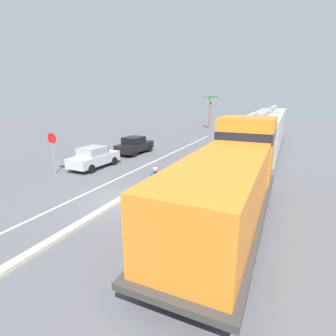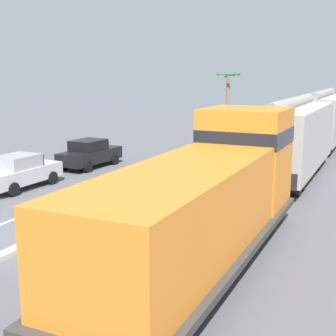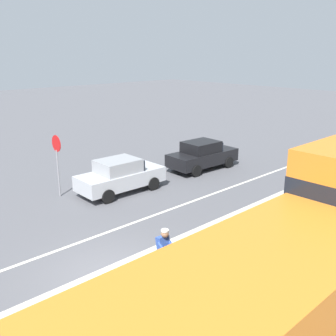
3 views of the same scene
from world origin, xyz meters
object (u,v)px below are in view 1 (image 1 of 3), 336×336
object	(u,v)px
parked_car_black	(134,145)
cyclist	(155,184)
palm_tree_near	(211,104)
hopper_car_lead	(261,136)
hopper_car_middle	(271,123)
parked_car_silver	(94,157)
locomotive	(232,179)
stop_sign	(53,145)

from	to	relation	value
parked_car_black	cyclist	xyz separation A→B (m)	(7.02, -9.36, 0.00)
cyclist	palm_tree_near	xyz separation A→B (m)	(-6.23, 32.41, 3.17)
palm_tree_near	hopper_car_lead	bearing A→B (deg)	-63.70
hopper_car_middle	parked_car_silver	xyz separation A→B (m)	(-11.12, -19.58, -1.26)
cyclist	palm_tree_near	distance (m)	33.16
parked_car_black	locomotive	bearing A→B (deg)	-41.73
cyclist	stop_sign	size ratio (longest dim) A/B	0.60
stop_sign	palm_tree_near	xyz separation A→B (m)	(2.33, 31.12, 1.96)
hopper_car_lead	parked_car_black	distance (m)	11.35
hopper_car_lead	stop_sign	distance (m)	16.31
locomotive	parked_car_black	size ratio (longest dim) A/B	2.72
hopper_car_middle	parked_car_black	world-z (taller)	hopper_car_middle
hopper_car_lead	hopper_car_middle	distance (m)	11.60
palm_tree_near	stop_sign	bearing A→B (deg)	-94.28
hopper_car_middle	hopper_car_lead	bearing A→B (deg)	-90.00
parked_car_silver	cyclist	world-z (taller)	cyclist
hopper_car_lead	cyclist	size ratio (longest dim) A/B	6.18
hopper_car_lead	parked_car_black	xyz separation A→B (m)	(-11.04, -2.31, -1.26)
cyclist	locomotive	bearing A→B (deg)	-6.82
locomotive	hopper_car_middle	xyz separation A→B (m)	(-0.00, 23.76, 0.28)
hopper_car_middle	stop_sign	distance (m)	25.32
palm_tree_near	cyclist	bearing A→B (deg)	-79.13
cyclist	palm_tree_near	size ratio (longest dim) A/B	0.31
parked_car_silver	parked_car_black	world-z (taller)	same
palm_tree_near	hopper_car_middle	bearing A→B (deg)	-41.72
locomotive	parked_car_black	bearing A→B (deg)	138.27
parked_car_silver	parked_car_black	xyz separation A→B (m)	(0.08, 5.67, 0.00)
hopper_car_lead	parked_car_black	world-z (taller)	hopper_car_lead
parked_car_silver	cyclist	bearing A→B (deg)	-27.50
locomotive	hopper_car_middle	size ratio (longest dim) A/B	1.10
parked_car_silver	palm_tree_near	bearing A→B (deg)	88.27
parked_car_silver	hopper_car_middle	bearing A→B (deg)	60.41
locomotive	parked_car_silver	world-z (taller)	locomotive
parked_car_black	stop_sign	distance (m)	8.30
cyclist	stop_sign	distance (m)	8.74
locomotive	cyclist	distance (m)	4.17
hopper_car_lead	cyclist	bearing A→B (deg)	-109.02
stop_sign	hopper_car_middle	bearing A→B (deg)	60.21
hopper_car_middle	palm_tree_near	world-z (taller)	palm_tree_near
parked_car_black	stop_sign	size ratio (longest dim) A/B	1.48
locomotive	hopper_car_middle	world-z (taller)	locomotive
hopper_car_middle	cyclist	size ratio (longest dim) A/B	6.18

